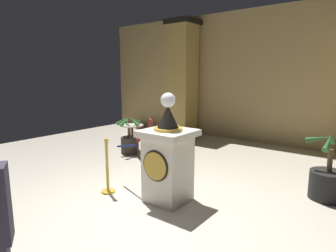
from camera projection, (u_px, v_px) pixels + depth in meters
ground_plane at (151, 200)px, 4.75m from camera, size 12.31×12.31×0.00m
back_wall at (266, 77)px, 8.48m from camera, size 12.31×0.16×3.99m
pedestal_clock at (168, 159)px, 4.60m from camera, size 0.77×0.77×1.77m
stanchion_near at (177, 158)px, 5.83m from camera, size 0.24×0.24×1.07m
stanchion_far at (107, 174)px, 5.00m from camera, size 0.24×0.24×0.98m
velvet_rope at (145, 143)px, 5.34m from camera, size 0.97×0.99×0.22m
column_left at (183, 79)px, 9.66m from camera, size 0.94×0.94×3.83m
potted_palm_left at (129, 141)px, 7.52m from camera, size 0.66×0.67×1.02m
potted_palm_right at (328, 181)px, 4.74m from camera, size 0.79×0.77×1.16m
cafe_table at (132, 135)px, 7.63m from camera, size 0.59×0.59×0.74m
cafe_chair_red at (147, 134)px, 7.18m from camera, size 0.56×0.56×0.96m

